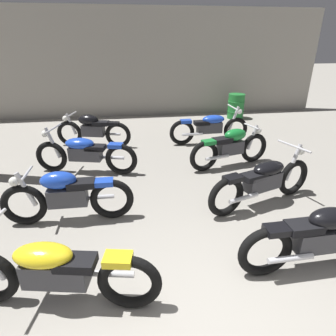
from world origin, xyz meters
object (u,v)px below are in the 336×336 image
(motorcycle_right_row_1, at_px, (263,180))
(motorcycle_left_row_0, at_px, (55,271))
(motorcycle_right_row_3, at_px, (210,127))
(motorcycle_left_row_3, at_px, (93,130))
(motorcycle_right_row_0, at_px, (319,237))
(oil_drum, at_px, (236,106))
(motorcycle_right_row_2, at_px, (231,147))
(motorcycle_left_row_2, at_px, (85,153))
(motorcycle_left_row_1, at_px, (67,195))

(motorcycle_right_row_1, bearing_deg, motorcycle_left_row_0, -151.97)
(motorcycle_right_row_3, bearing_deg, motorcycle_left_row_3, 176.32)
(motorcycle_right_row_0, bearing_deg, oil_drum, 76.49)
(motorcycle_right_row_1, height_order, oil_drum, motorcycle_right_row_1)
(motorcycle_left_row_0, bearing_deg, motorcycle_right_row_0, 1.48)
(motorcycle_left_row_0, height_order, oil_drum, motorcycle_left_row_0)
(motorcycle_left_row_0, distance_m, motorcycle_right_row_2, 4.46)
(motorcycle_left_row_2, relative_size, motorcycle_right_row_2, 1.10)
(motorcycle_left_row_3, distance_m, motorcycle_right_row_3, 3.08)
(motorcycle_left_row_1, xyz_separation_m, motorcycle_left_row_3, (0.10, 3.43, 0.00))
(motorcycle_left_row_3, bearing_deg, motorcycle_left_row_1, -91.72)
(motorcycle_right_row_2, xyz_separation_m, oil_drum, (1.66, 4.03, -0.03))
(motorcycle_left_row_0, bearing_deg, motorcycle_right_row_2, 46.76)
(motorcycle_left_row_0, bearing_deg, oil_drum, 57.06)
(motorcycle_left_row_2, distance_m, motorcycle_right_row_3, 3.43)
(motorcycle_left_row_0, height_order, motorcycle_left_row_1, motorcycle_left_row_0)
(motorcycle_left_row_3, height_order, motorcycle_right_row_2, same)
(oil_drum, bearing_deg, motorcycle_left_row_1, -130.39)
(motorcycle_left_row_3, distance_m, motorcycle_right_row_0, 5.79)
(motorcycle_left_row_2, bearing_deg, motorcycle_left_row_1, -92.40)
(motorcycle_left_row_2, height_order, motorcycle_right_row_1, same)
(motorcycle_left_row_1, bearing_deg, oil_drum, 49.61)
(motorcycle_left_row_1, distance_m, oil_drum, 7.48)
(motorcycle_left_row_0, distance_m, motorcycle_right_row_1, 3.43)
(motorcycle_left_row_0, xyz_separation_m, motorcycle_right_row_1, (3.03, 1.61, 0.00))
(motorcycle_right_row_1, height_order, motorcycle_right_row_2, motorcycle_right_row_1)
(motorcycle_left_row_3, xyz_separation_m, motorcycle_right_row_1, (3.05, -3.41, -0.01))
(motorcycle_left_row_0, xyz_separation_m, motorcycle_right_row_2, (3.06, 3.25, 0.01))
(motorcycle_left_row_0, relative_size, oil_drum, 2.53)
(motorcycle_left_row_2, height_order, motorcycle_right_row_2, motorcycle_left_row_2)
(motorcycle_right_row_1, relative_size, motorcycle_right_row_2, 1.08)
(motorcycle_right_row_1, height_order, motorcycle_right_row_3, same)
(motorcycle_right_row_0, relative_size, motorcycle_right_row_2, 1.02)
(motorcycle_left_row_1, height_order, motorcycle_right_row_2, same)
(motorcycle_left_row_0, xyz_separation_m, motorcycle_left_row_3, (-0.02, 5.02, 0.01))
(motorcycle_left_row_2, height_order, motorcycle_right_row_3, same)
(motorcycle_left_row_1, relative_size, motorcycle_right_row_0, 1.00)
(motorcycle_left_row_3, height_order, motorcycle_right_row_0, same)
(motorcycle_right_row_1, xyz_separation_m, motorcycle_right_row_3, (0.02, 3.21, 0.00))
(motorcycle_right_row_1, bearing_deg, motorcycle_left_row_2, 150.31)
(motorcycle_left_row_0, xyz_separation_m, motorcycle_left_row_2, (-0.05, 3.37, 0.00))
(motorcycle_left_row_3, bearing_deg, motorcycle_right_row_2, -29.85)
(motorcycle_left_row_0, height_order, motorcycle_right_row_1, same)
(motorcycle_right_row_0, distance_m, motorcycle_right_row_3, 4.75)
(motorcycle_left_row_0, height_order, motorcycle_right_row_0, motorcycle_left_row_0)
(motorcycle_left_row_3, distance_m, oil_drum, 5.26)
(motorcycle_right_row_2, distance_m, motorcycle_right_row_3, 1.57)
(motorcycle_left_row_3, relative_size, oil_drum, 2.27)
(motorcycle_right_row_0, xyz_separation_m, oil_drum, (1.73, 7.21, -0.03))
(motorcycle_left_row_2, xyz_separation_m, oil_drum, (4.77, 3.91, -0.03))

